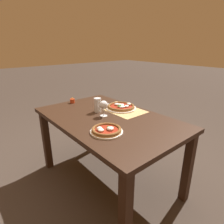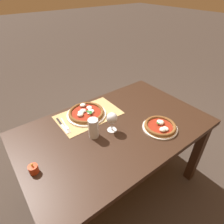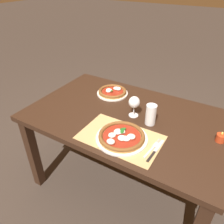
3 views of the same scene
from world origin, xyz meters
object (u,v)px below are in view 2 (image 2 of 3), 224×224
(pizza_near, at_px, (86,113))
(pint_glass, at_px, (93,128))
(votive_candle, at_px, (34,169))
(wine_glass, at_px, (112,119))
(pizza_far, at_px, (160,126))
(knife, at_px, (62,126))
(fork, at_px, (65,125))

(pizza_near, bearing_deg, pint_glass, 70.78)
(pint_glass, relative_size, votive_candle, 2.01)
(pizza_near, distance_m, wine_glass, 0.29)
(votive_candle, bearing_deg, pizza_far, 168.19)
(wine_glass, bearing_deg, votive_candle, 1.90)
(knife, distance_m, votive_candle, 0.42)
(pizza_near, xyz_separation_m, knife, (0.22, 0.01, -0.02))
(wine_glass, height_order, fork, wine_glass)
(knife, bearing_deg, pizza_near, -177.48)
(pizza_near, xyz_separation_m, fork, (0.20, 0.02, -0.02))
(wine_glass, xyz_separation_m, knife, (0.27, -0.27, -0.10))
(pint_glass, relative_size, fork, 0.72)
(pint_glass, distance_m, votive_candle, 0.45)
(pizza_far, relative_size, pint_glass, 1.79)
(wine_glass, bearing_deg, pizza_far, 145.70)
(pizza_near, relative_size, pint_glass, 2.23)
(fork, bearing_deg, pizza_far, 140.11)
(knife, bearing_deg, wine_glass, 135.75)
(pint_glass, bearing_deg, pizza_near, -109.22)
(fork, xyz_separation_m, knife, (0.02, -0.01, 0.00))
(pint_glass, height_order, fork, pint_glass)
(knife, bearing_deg, pizza_far, 140.57)
(knife, xyz_separation_m, votive_candle, (0.31, 0.29, 0.02))
(knife, bearing_deg, pint_glass, 119.47)
(pizza_near, xyz_separation_m, pizza_far, (-0.35, 0.48, -0.00))
(pint_glass, distance_m, fork, 0.26)
(pizza_near, relative_size, votive_candle, 4.48)
(pizza_far, xyz_separation_m, fork, (0.55, -0.46, -0.01))
(knife, height_order, votive_candle, votive_candle)
(pizza_far, height_order, knife, pizza_far)
(pizza_far, distance_m, knife, 0.74)
(pint_glass, height_order, knife, pint_glass)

